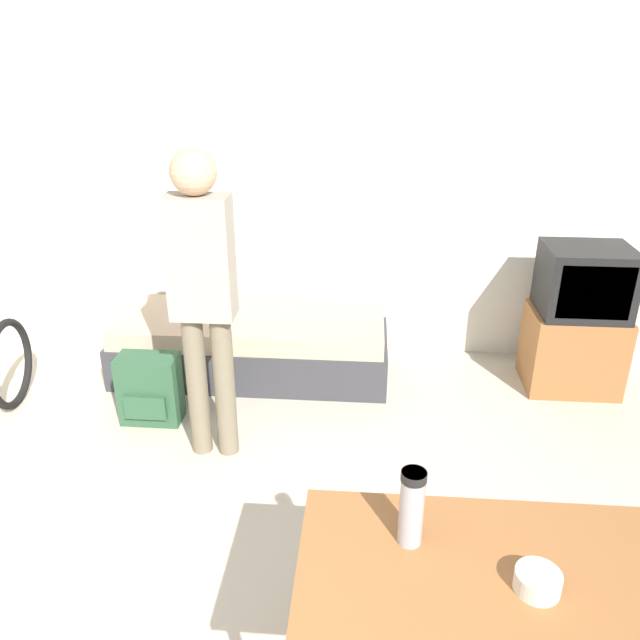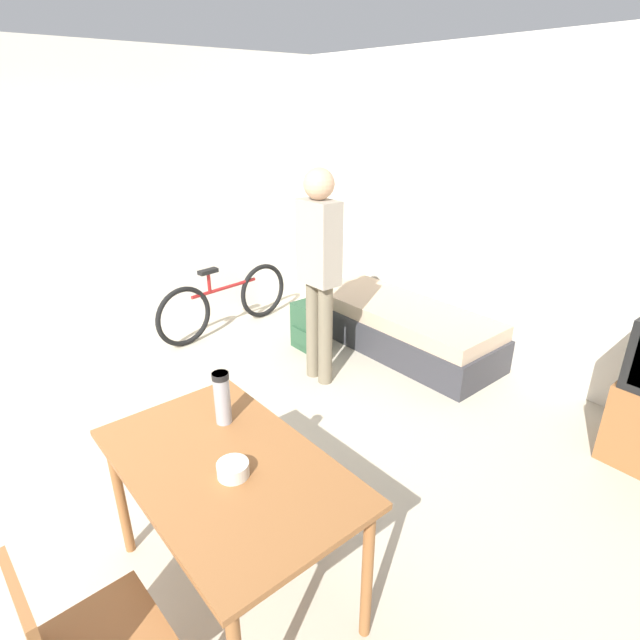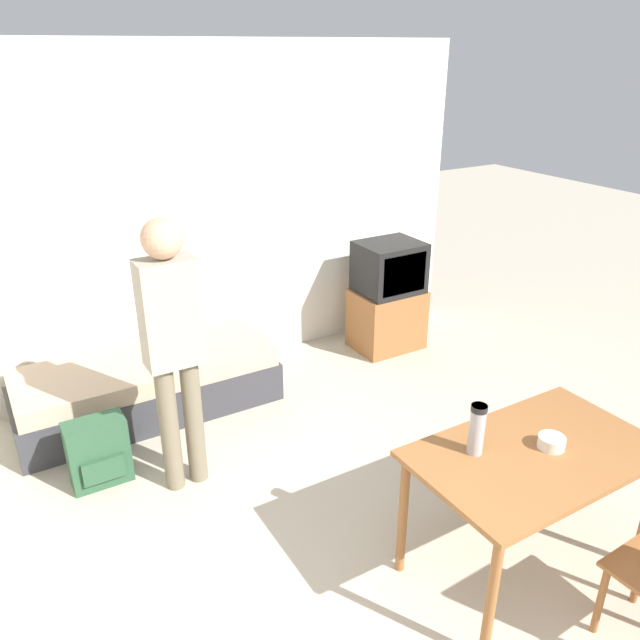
# 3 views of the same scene
# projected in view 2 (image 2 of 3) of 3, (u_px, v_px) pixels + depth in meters

# --- Properties ---
(ground_plane) EXTENTS (20.00, 20.00, 0.00)m
(ground_plane) POSITION_uv_depth(u_px,v_px,m) (36.00, 554.00, 2.67)
(ground_plane) COLOR #B2A893
(wall_back) EXTENTS (5.60, 0.06, 2.70)m
(wall_back) POSITION_uv_depth(u_px,v_px,m) (480.00, 210.00, 4.39)
(wall_back) COLOR silver
(wall_back) RESTS_ON ground_plane
(wall_left) EXTENTS (0.06, 4.80, 2.70)m
(wall_left) POSITION_uv_depth(u_px,v_px,m) (160.00, 199.00, 4.88)
(wall_left) COLOR silver
(wall_left) RESTS_ON ground_plane
(daybed) EXTENTS (1.97, 0.76, 0.45)m
(daybed) POSITION_uv_depth(u_px,v_px,m) (400.00, 327.00, 4.83)
(daybed) COLOR #333338
(daybed) RESTS_ON ground_plane
(dining_table) EXTENTS (1.26, 0.76, 0.77)m
(dining_table) POSITION_uv_depth(u_px,v_px,m) (228.00, 480.00, 2.22)
(dining_table) COLOR brown
(dining_table) RESTS_ON ground_plane
(bicycle) EXTENTS (0.23, 1.61, 0.71)m
(bicycle) POSITION_uv_depth(u_px,v_px,m) (225.00, 302.00, 5.19)
(bicycle) COLOR black
(bicycle) RESTS_ON ground_plane
(person_standing) EXTENTS (0.34, 0.24, 1.78)m
(person_standing) POSITION_uv_depth(u_px,v_px,m) (319.00, 262.00, 3.96)
(person_standing) COLOR #6B604C
(person_standing) RESTS_ON ground_plane
(thermos_flask) EXTENTS (0.08, 0.08, 0.27)m
(thermos_flask) POSITION_uv_depth(u_px,v_px,m) (222.00, 396.00, 2.41)
(thermos_flask) COLOR #99999E
(thermos_flask) RESTS_ON dining_table
(mate_bowl) EXTENTS (0.14, 0.14, 0.06)m
(mate_bowl) POSITION_uv_depth(u_px,v_px,m) (233.00, 469.00, 2.10)
(mate_bowl) COLOR beige
(mate_bowl) RESTS_ON dining_table
(backpack) EXTENTS (0.38, 0.23, 0.46)m
(backpack) POSITION_uv_depth(u_px,v_px,m) (310.00, 328.00, 4.80)
(backpack) COLOR #284C33
(backpack) RESTS_ON ground_plane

